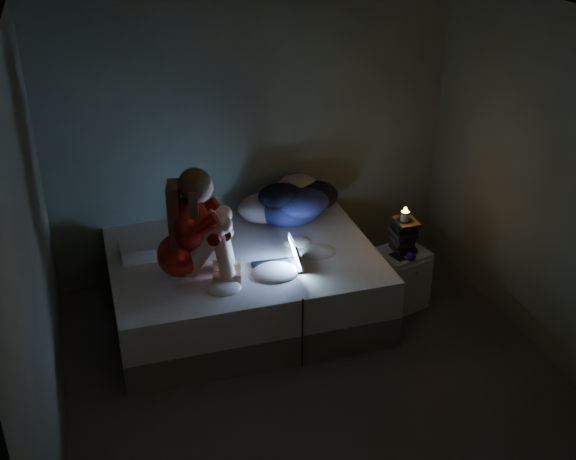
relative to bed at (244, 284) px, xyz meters
name	(u,v)px	position (x,y,z in m)	size (l,w,h in m)	color
floor	(321,389)	(0.30, -1.10, -0.30)	(3.60, 3.80, 0.02)	#37312C
ceiling	(331,26)	(0.30, -1.10, 2.32)	(3.60, 3.80, 0.02)	silver
wall_back	(252,134)	(0.30, 0.81, 1.01)	(3.60, 0.02, 2.60)	#4B5045
wall_front	(477,432)	(0.30, -3.01, 1.01)	(3.60, 0.02, 2.60)	#4B5045
wall_left	(33,273)	(-1.51, -1.10, 1.01)	(0.02, 3.80, 2.60)	#4B5045
wall_right	(564,197)	(2.11, -1.10, 1.01)	(0.02, 3.80, 2.60)	#4B5045
bed	(244,284)	(0.00, 0.00, 0.00)	(2.14, 1.60, 0.59)	#B4B2AC
pillow	(146,249)	(-0.76, 0.21, 0.35)	(0.40, 0.29, 0.12)	silver
woman	(178,225)	(-0.53, -0.22, 0.74)	(0.56, 0.36, 0.90)	maroon
laptop	(276,255)	(0.19, -0.32, 0.42)	(0.37, 0.26, 0.26)	black
clothes_pile	(289,200)	(0.54, 0.47, 0.49)	(0.65, 0.52, 0.39)	navy
nightstand	(400,278)	(1.31, -0.25, -0.03)	(0.40, 0.35, 0.53)	beige
book_stack	(403,234)	(1.31, -0.24, 0.39)	(0.19, 0.25, 0.31)	black
candle	(405,213)	(1.31, -0.24, 0.59)	(0.07, 0.07, 0.08)	beige
phone	(394,256)	(1.21, -0.31, 0.24)	(0.07, 0.14, 0.01)	black
blue_orb	(406,257)	(1.26, -0.41, 0.27)	(0.08, 0.08, 0.08)	#1A0A55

